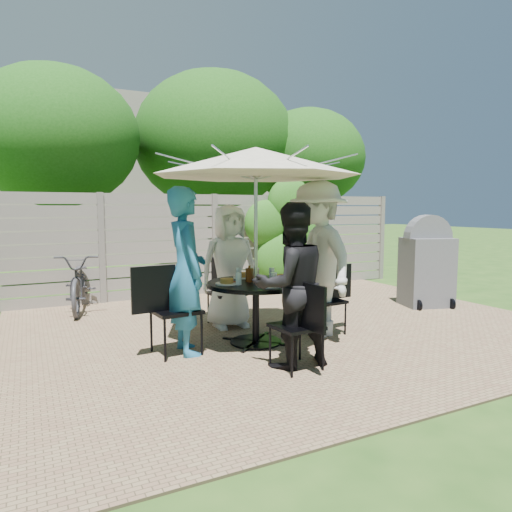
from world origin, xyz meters
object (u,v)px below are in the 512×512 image
plate_right (283,278)px  person_back (230,267)px  plate_front (270,285)px  plate_extra (282,283)px  plate_left (227,282)px  person_left (186,271)px  person_front (291,286)px  bbq_grill (427,265)px  glass_right (272,274)px  syrup_jug (249,275)px  umbrella (256,162)px  chair_left (175,328)px  coffee_cup (256,274)px  patio_table (256,301)px  plate_back (244,276)px  glass_back (239,274)px  bicycle (81,282)px  person_right (317,260)px  chair_back (226,306)px  chair_front (297,344)px  chair_right (325,314)px  glass_left (239,279)px  glass_front (274,279)px

plate_right → person_back: bearing=111.5°
plate_front → plate_extra: same height
plate_left → plate_right: same height
person_left → person_front: size_ratio=1.10×
bbq_grill → glass_right: bearing=-154.0°
plate_front → syrup_jug: size_ratio=1.62×
umbrella → chair_left: bearing=178.1°
chair_left → coffee_cup: chair_left is taller
patio_table → plate_back: (0.01, 0.36, 0.25)m
glass_back → chair_left: bearing=-165.1°
glass_right → syrup_jug: 0.32m
coffee_cup → bicycle: size_ratio=0.07×
person_right → plate_front: (-0.84, -0.33, -0.20)m
chair_back → plate_extra: bearing=1.2°
patio_table → glass_back: 0.41m
glass_right → plate_front: bearing=-121.2°
chair_back → chair_left: chair_left is taller
person_back → person_front: person_front is taller
chair_front → chair_right: size_ratio=1.02×
person_back → bbq_grill: bearing=-2.0°
person_back → plate_front: size_ratio=6.31×
chair_left → bbq_grill: size_ratio=0.67×
umbrella → bicycle: size_ratio=1.40×
syrup_jug → plate_back: bearing=77.1°
person_left → chair_front: size_ratio=2.04×
plate_extra → coffee_cup: size_ratio=2.00×
patio_table → plate_right: (0.36, -0.01, 0.25)m
chair_front → chair_right: (1.00, 0.93, -0.00)m
bicycle → person_left: bearing=-62.2°
person_back → person_right: person_right is taller
chair_back → person_right: (0.80, -0.99, 0.69)m
glass_back → chair_back: bearing=79.7°
bicycle → chair_left: bearing=-64.8°
glass_left → plate_front: bearing=-46.5°
person_right → syrup_jug: size_ratio=12.01×
chair_back → person_front: 1.88m
person_right → plate_back: bearing=-113.4°
plate_front → glass_back: bearing=97.6°
glass_front → glass_right: same height
person_front → plate_front: 0.47m
chair_right → plate_left: 1.42m
chair_back → glass_right: size_ratio=6.40×
glass_right → chair_back: bearing=104.9°
chair_right → syrup_jug: size_ratio=5.49×
plate_right → bicycle: 3.45m
patio_table → plate_right: size_ratio=4.47×
person_front → plate_left: person_front is taller
glass_back → coffee_cup: (0.20, -0.05, -0.01)m
glass_back → glass_left: 0.40m
chair_left → glass_left: (0.70, -0.13, 0.51)m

